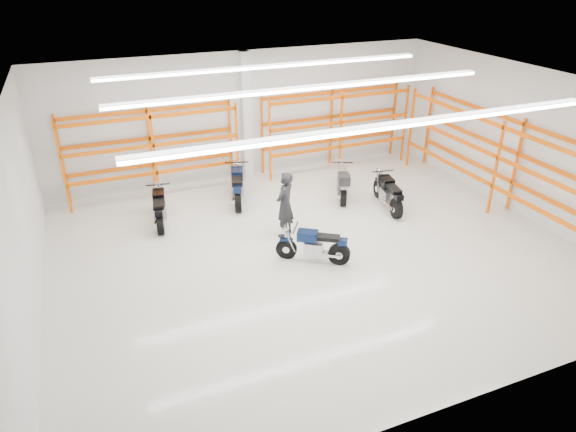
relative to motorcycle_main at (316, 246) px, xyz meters
name	(u,v)px	position (x,y,z in m)	size (l,w,h in m)	color
ground	(315,250)	(0.23, 0.56, -0.46)	(14.00, 14.00, 0.00)	beige
room_shell	(317,136)	(0.23, 0.59, 2.82)	(14.02, 12.02, 4.51)	silver
motorcycle_main	(316,246)	(0.00, 0.00, 0.00)	(1.74, 1.24, 0.99)	black
motorcycle_back_a	(160,209)	(-3.45, 3.78, 0.03)	(0.79, 2.15, 1.06)	black
motorcycle_back_b	(237,186)	(-0.80, 4.40, 0.08)	(1.03, 2.31, 1.16)	black
motorcycle_back_c	(343,183)	(2.54, 3.32, 0.08)	(1.17, 2.10, 1.14)	black
motorcycle_back_d	(389,194)	(3.52, 2.05, 0.04)	(0.82, 2.19, 1.08)	black
standing_man	(285,205)	(-0.22, 1.67, 0.52)	(0.72, 0.47, 1.97)	black
structural_column	(246,117)	(0.23, 6.38, 1.79)	(0.32, 0.32, 4.50)	white
pallet_racking_back_left	(152,144)	(-3.17, 6.04, 1.32)	(5.67, 0.87, 3.00)	#FF6310
pallet_racking_back_right	(336,122)	(3.63, 6.04, 1.32)	(5.67, 0.87, 3.00)	#FF6310
pallet_racking_side	(508,158)	(6.71, 0.56, 1.35)	(0.87, 9.07, 3.00)	#FF6310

